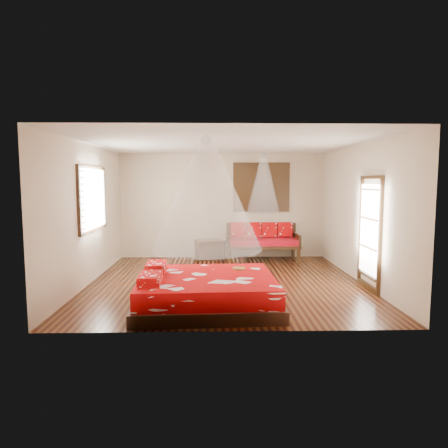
{
  "coord_description": "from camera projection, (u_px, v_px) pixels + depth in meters",
  "views": [
    {
      "loc": [
        -0.23,
        -8.03,
        2.04
      ],
      "look_at": [
        -0.02,
        0.42,
        1.15
      ],
      "focal_mm": 32.0,
      "sensor_mm": 36.0,
      "label": 1
    }
  ],
  "objects": [
    {
      "name": "mosquito_net_daybed",
      "position": [
        263.0,
        184.0,
        10.25
      ],
      "size": [
        0.84,
        0.84,
        1.5
      ],
      "primitive_type": "cone",
      "color": "white",
      "rests_on": "ceiling"
    },
    {
      "name": "storage_chest",
      "position": [
        210.0,
        249.0,
        10.6
      ],
      "size": [
        0.87,
        0.74,
        0.51
      ],
      "rotation": [
        0.0,
        0.0,
        0.3
      ],
      "color": "black",
      "rests_on": "floor"
    },
    {
      "name": "wine_tray",
      "position": [
        239.0,
        267.0,
        7.06
      ],
      "size": [
        0.23,
        0.23,
        0.19
      ],
      "rotation": [
        0.0,
        0.0,
        0.31
      ],
      "color": "brown",
      "rests_on": "bed"
    },
    {
      "name": "shutter_panel",
      "position": [
        261.0,
        187.0,
        10.73
      ],
      "size": [
        1.52,
        0.06,
        1.32
      ],
      "color": "black",
      "rests_on": "wall_back"
    },
    {
      "name": "glazed_door",
      "position": [
        370.0,
        234.0,
        7.56
      ],
      "size": [
        0.08,
        1.02,
        2.16
      ],
      "color": "black",
      "rests_on": "floor"
    },
    {
      "name": "room",
      "position": [
        226.0,
        214.0,
        8.06
      ],
      "size": [
        5.54,
        5.54,
        2.84
      ],
      "color": "black",
      "rests_on": "ground"
    },
    {
      "name": "bed",
      "position": [
        206.0,
        291.0,
        6.57
      ],
      "size": [
        2.37,
        2.16,
        0.65
      ],
      "rotation": [
        0.0,
        0.0,
        0.04
      ],
      "color": "black",
      "rests_on": "floor"
    },
    {
      "name": "daybed",
      "position": [
        262.0,
        240.0,
        10.54
      ],
      "size": [
        1.88,
        0.84,
        0.97
      ],
      "color": "black",
      "rests_on": "floor"
    },
    {
      "name": "window_left",
      "position": [
        93.0,
        199.0,
        8.16
      ],
      "size": [
        0.1,
        1.74,
        1.34
      ],
      "color": "black",
      "rests_on": "wall_left"
    },
    {
      "name": "mosquito_net_main",
      "position": [
        207.0,
        194.0,
        6.41
      ],
      "size": [
        1.8,
        1.8,
        1.8
      ],
      "primitive_type": "cone",
      "color": "white",
      "rests_on": "ceiling"
    }
  ]
}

